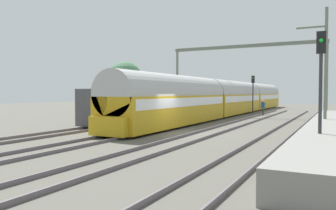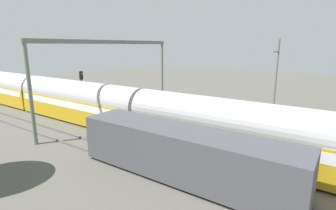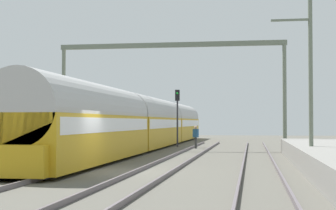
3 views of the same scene
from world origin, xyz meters
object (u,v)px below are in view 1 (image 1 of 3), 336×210
Objects in this scene: passenger_train at (233,98)px; railway_signal_near at (321,76)px; person_crossing at (263,106)px; railway_signal_far at (253,89)px; catenary_gantry at (245,62)px; freight_car at (139,105)px.

railway_signal_near reaches higher than passenger_train.
railway_signal_near reaches higher than person_crossing.
catenary_gantry reaches higher than railway_signal_far.
person_crossing is 3.90m from railway_signal_far.
freight_car is at bearing -109.98° from railway_signal_far.
railway_signal_near is at bearing 127.57° from person_crossing.
catenary_gantry is (-8.72, 21.82, 2.66)m from railway_signal_near.
railway_signal_near reaches higher than freight_car.
passenger_train is 28.44× the size of person_crossing.
catenary_gantry reaches higher than freight_car.
person_crossing is 0.10× the size of catenary_gantry.
catenary_gantry is at bearing 69.65° from person_crossing.
railway_signal_far is at bearing 91.76° from catenary_gantry.
catenary_gantry is (2.06, -2.75, 3.95)m from passenger_train.
railway_signal_far is at bearing 45.77° from passenger_train.
person_crossing is at bearing 106.60° from railway_signal_near.
catenary_gantry is (-1.66, -1.88, 4.89)m from person_crossing.
freight_car reaches higher than person_crossing.
passenger_train is 2.93× the size of catenary_gantry.
person_crossing is (3.72, -0.87, -0.94)m from passenger_train.
railway_signal_near is (14.91, -9.93, 1.78)m from freight_car.
railway_signal_far reaches higher than passenger_train.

